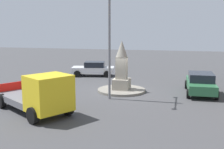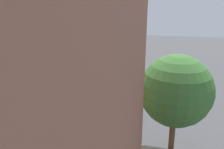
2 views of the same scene
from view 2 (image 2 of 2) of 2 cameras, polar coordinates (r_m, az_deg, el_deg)
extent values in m
plane|color=#424244|center=(24.31, 0.31, -3.55)|extent=(80.00, 80.00, 0.00)
cylinder|color=gray|center=(24.28, 0.31, -3.37)|extent=(3.55, 3.55, 0.17)
cube|color=#9E9687|center=(24.11, 0.31, -2.32)|extent=(1.19, 1.19, 0.78)
cube|color=#9E9687|center=(23.73, 0.31, 0.39)|extent=(0.77, 0.77, 1.61)
cone|color=#9E9687|center=(23.35, 0.32, 3.70)|extent=(0.85, 0.85, 1.22)
cylinder|color=slate|center=(24.04, -5.05, 6.04)|extent=(0.16, 0.16, 7.96)
cylinder|color=slate|center=(23.39, -3.63, 14.14)|extent=(1.38, 0.08, 0.08)
cylinder|color=slate|center=(23.81, -6.91, 14.12)|extent=(1.38, 0.08, 0.08)
sphere|color=#F2EACC|center=(23.22, -1.94, 13.89)|extent=(0.28, 0.28, 0.28)
sphere|color=#F2EACC|center=(24.06, -8.49, 13.85)|extent=(0.28, 0.28, 0.28)
cube|color=silver|center=(27.59, 14.17, -0.17)|extent=(2.46, 4.33, 0.57)
cube|color=#1E232D|center=(27.27, 14.33, 0.81)|extent=(1.89, 2.16, 0.52)
cylinder|color=black|center=(28.83, 11.90, 0.18)|extent=(0.35, 0.67, 0.64)
cylinder|color=black|center=(29.19, 15.11, 0.16)|extent=(0.35, 0.67, 0.64)
cylinder|color=black|center=(26.17, 13.02, -1.71)|extent=(0.35, 0.67, 0.64)
cylinder|color=black|center=(26.57, 16.54, -1.70)|extent=(0.35, 0.67, 0.64)
cube|color=#2D6B42|center=(18.89, -1.26, -7.96)|extent=(4.52, 1.93, 0.62)
cube|color=#1E232D|center=(18.67, -1.61, -6.28)|extent=(2.22, 1.72, 0.57)
cylinder|color=black|center=(19.60, 3.81, -8.03)|extent=(0.65, 0.24, 0.64)
cylinder|color=black|center=(18.01, 3.09, -10.46)|extent=(0.65, 0.24, 0.64)
cylinder|color=black|center=(20.16, -5.10, -7.29)|extent=(0.65, 0.24, 0.64)
cylinder|color=black|center=(18.62, -6.61, -9.56)|extent=(0.65, 0.24, 0.64)
cube|color=yellow|center=(28.11, -12.80, 1.85)|extent=(2.67, 2.58, 1.85)
cube|color=slate|center=(29.77, -8.50, 1.49)|extent=(3.56, 4.05, 0.36)
cube|color=red|center=(30.68, -6.00, 2.92)|extent=(1.71, 1.07, 0.50)
cylinder|color=black|center=(27.48, -11.75, -0.46)|extent=(0.68, 0.86, 0.84)
cylinder|color=black|center=(29.13, -14.04, 0.41)|extent=(0.68, 0.86, 0.84)
cylinder|color=black|center=(29.65, -5.73, 1.17)|extent=(0.68, 0.86, 0.84)
cylinder|color=black|center=(31.19, -8.17, 1.91)|extent=(0.68, 0.86, 0.84)
cube|color=#9E9687|center=(14.97, -11.42, -16.20)|extent=(15.91, 1.57, 1.11)
cylinder|color=brown|center=(14.00, 14.36, -14.59)|extent=(0.32, 0.32, 2.93)
sphere|color=#386B2D|center=(12.75, 15.31, -3.80)|extent=(3.86, 3.86, 3.86)
cylinder|color=brown|center=(14.88, -4.13, -13.60)|extent=(0.27, 0.27, 2.19)
sphere|color=#386B2D|center=(13.91, -4.33, -6.18)|extent=(2.88, 2.88, 2.88)
camera|label=1|loc=(30.32, -40.64, 5.44)|focal=43.71mm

